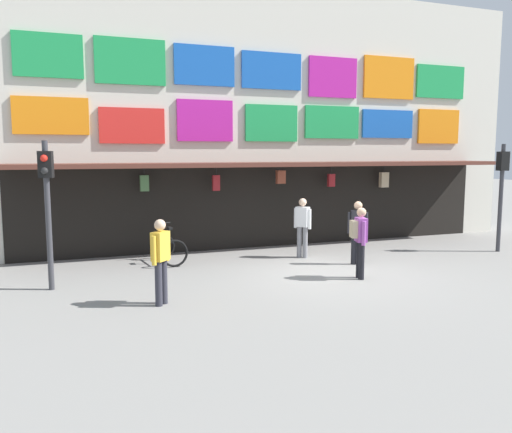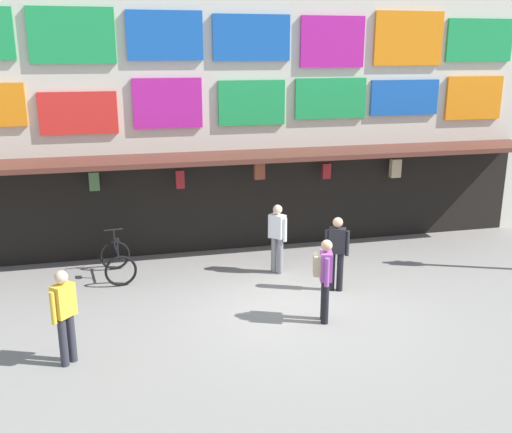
{
  "view_description": "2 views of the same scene",
  "coord_description": "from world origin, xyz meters",
  "px_view_note": "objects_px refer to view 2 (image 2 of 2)",
  "views": [
    {
      "loc": [
        -6.1,
        -11.01,
        2.94
      ],
      "look_at": [
        -1.49,
        1.32,
        1.32
      ],
      "focal_mm": 36.29,
      "sensor_mm": 36.0,
      "label": 1
    },
    {
      "loc": [
        -3.37,
        -10.45,
        5.11
      ],
      "look_at": [
        -0.5,
        1.42,
        1.6
      ],
      "focal_mm": 40.54,
      "sensor_mm": 36.0,
      "label": 2
    }
  ],
  "objects_px": {
    "pedestrian_in_red": "(277,235)",
    "pedestrian_in_white": "(324,274)",
    "bicycle_parked": "(118,261)",
    "pedestrian_in_blue": "(337,250)",
    "pedestrian_in_purple": "(65,312)"
  },
  "relations": [
    {
      "from": "pedestrian_in_red",
      "to": "pedestrian_in_white",
      "type": "distance_m",
      "value": 2.71
    },
    {
      "from": "bicycle_parked",
      "to": "pedestrian_in_purple",
      "type": "height_order",
      "value": "pedestrian_in_purple"
    },
    {
      "from": "pedestrian_in_white",
      "to": "pedestrian_in_blue",
      "type": "bearing_deg",
      "value": 60.22
    },
    {
      "from": "bicycle_parked",
      "to": "pedestrian_in_white",
      "type": "relative_size",
      "value": 0.73
    },
    {
      "from": "bicycle_parked",
      "to": "pedestrian_in_white",
      "type": "distance_m",
      "value": 5.12
    },
    {
      "from": "pedestrian_in_purple",
      "to": "pedestrian_in_white",
      "type": "bearing_deg",
      "value": 5.86
    },
    {
      "from": "pedestrian_in_purple",
      "to": "pedestrian_in_blue",
      "type": "bearing_deg",
      "value": 18.67
    },
    {
      "from": "pedestrian_in_red",
      "to": "pedestrian_in_purple",
      "type": "relative_size",
      "value": 1.0
    },
    {
      "from": "pedestrian_in_blue",
      "to": "pedestrian_in_red",
      "type": "bearing_deg",
      "value": 126.27
    },
    {
      "from": "pedestrian_in_purple",
      "to": "pedestrian_in_white",
      "type": "distance_m",
      "value": 4.76
    },
    {
      "from": "pedestrian_in_white",
      "to": "bicycle_parked",
      "type": "bearing_deg",
      "value": 139.64
    },
    {
      "from": "bicycle_parked",
      "to": "pedestrian_in_blue",
      "type": "bearing_deg",
      "value": -22.28
    },
    {
      "from": "pedestrian_in_blue",
      "to": "bicycle_parked",
      "type": "bearing_deg",
      "value": 157.72
    },
    {
      "from": "pedestrian_in_red",
      "to": "bicycle_parked",
      "type": "bearing_deg",
      "value": 170.99
    },
    {
      "from": "pedestrian_in_purple",
      "to": "pedestrian_in_red",
      "type": "bearing_deg",
      "value": 35.04
    }
  ]
}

